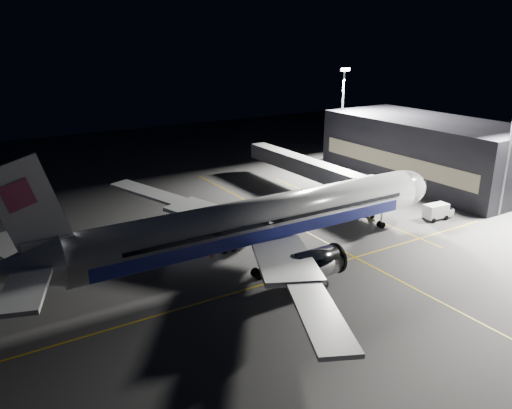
{
  "coord_description": "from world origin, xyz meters",
  "views": [
    {
      "loc": [
        -31.23,
        -48.78,
        26.73
      ],
      "look_at": [
        1.01,
        3.52,
        6.0
      ],
      "focal_mm": 35.0,
      "sensor_mm": 36.0,
      "label": 1
    }
  ],
  "objects_px": {
    "airliner": "(257,222)",
    "baggage_tug": "(184,226)",
    "safety_cone_c": "(208,238)",
    "jet_bridge": "(314,170)",
    "floodlight_mast_north": "(342,108)",
    "safety_cone_a": "(240,233)",
    "floodlight_mast_south": "(511,138)",
    "service_truck": "(438,211)",
    "safety_cone_b": "(211,254)"
  },
  "relations": [
    {
      "from": "floodlight_mast_north",
      "to": "safety_cone_b",
      "type": "distance_m",
      "value": 54.72
    },
    {
      "from": "baggage_tug",
      "to": "safety_cone_b",
      "type": "xyz_separation_m",
      "value": [
        -0.54,
        -9.8,
        -0.41
      ]
    },
    {
      "from": "airliner",
      "to": "safety_cone_b",
      "type": "relative_size",
      "value": 89.27
    },
    {
      "from": "safety_cone_b",
      "to": "jet_bridge",
      "type": "bearing_deg",
      "value": 27.1
    },
    {
      "from": "service_truck",
      "to": "safety_cone_a",
      "type": "xyz_separation_m",
      "value": [
        -29.15,
        10.35,
        -1.02
      ]
    },
    {
      "from": "jet_bridge",
      "to": "baggage_tug",
      "type": "height_order",
      "value": "jet_bridge"
    },
    {
      "from": "jet_bridge",
      "to": "baggage_tug",
      "type": "xyz_separation_m",
      "value": [
        -26.92,
        -4.26,
        -3.83
      ]
    },
    {
      "from": "jet_bridge",
      "to": "safety_cone_a",
      "type": "xyz_separation_m",
      "value": [
        -20.72,
        -9.73,
        -4.27
      ]
    },
    {
      "from": "floodlight_mast_north",
      "to": "safety_cone_b",
      "type": "xyz_separation_m",
      "value": [
        -45.46,
        -27.99,
        -12.03
      ]
    },
    {
      "from": "floodlight_mast_north",
      "to": "safety_cone_c",
      "type": "height_order",
      "value": "floodlight_mast_north"
    },
    {
      "from": "floodlight_mast_south",
      "to": "safety_cone_b",
      "type": "relative_size",
      "value": 30.06
    },
    {
      "from": "baggage_tug",
      "to": "safety_cone_c",
      "type": "height_order",
      "value": "baggage_tug"
    },
    {
      "from": "floodlight_mast_north",
      "to": "service_truck",
      "type": "height_order",
      "value": "floodlight_mast_north"
    },
    {
      "from": "safety_cone_c",
      "to": "safety_cone_a",
      "type": "bearing_deg",
      "value": -7.75
    },
    {
      "from": "airliner",
      "to": "service_truck",
      "type": "bearing_deg",
      "value": -3.69
    },
    {
      "from": "jet_bridge",
      "to": "safety_cone_a",
      "type": "bearing_deg",
      "value": -154.83
    },
    {
      "from": "safety_cone_b",
      "to": "floodlight_mast_south",
      "type": "bearing_deg",
      "value": -12.42
    },
    {
      "from": "baggage_tug",
      "to": "airliner",
      "type": "bearing_deg",
      "value": -65.05
    },
    {
      "from": "airliner",
      "to": "floodlight_mast_north",
      "type": "relative_size",
      "value": 2.97
    },
    {
      "from": "service_truck",
      "to": "floodlight_mast_south",
      "type": "bearing_deg",
      "value": -18.61
    },
    {
      "from": "safety_cone_b",
      "to": "service_truck",
      "type": "bearing_deg",
      "value": -9.54
    },
    {
      "from": "service_truck",
      "to": "baggage_tug",
      "type": "height_order",
      "value": "service_truck"
    },
    {
      "from": "floodlight_mast_north",
      "to": "floodlight_mast_south",
      "type": "xyz_separation_m",
      "value": [
        0.0,
        -38.0,
        0.0
      ]
    },
    {
      "from": "airliner",
      "to": "safety_cone_c",
      "type": "height_order",
      "value": "airliner"
    },
    {
      "from": "floodlight_mast_north",
      "to": "safety_cone_c",
      "type": "xyz_separation_m",
      "value": [
        -43.36,
        -23.03,
        -12.06
      ]
    },
    {
      "from": "jet_bridge",
      "to": "service_truck",
      "type": "distance_m",
      "value": 22.03
    },
    {
      "from": "airliner",
      "to": "baggage_tug",
      "type": "height_order",
      "value": "airliner"
    },
    {
      "from": "floodlight_mast_north",
      "to": "floodlight_mast_south",
      "type": "height_order",
      "value": "same"
    },
    {
      "from": "floodlight_mast_north",
      "to": "floodlight_mast_south",
      "type": "relative_size",
      "value": 1.0
    },
    {
      "from": "floodlight_mast_north",
      "to": "safety_cone_a",
      "type": "height_order",
      "value": "floodlight_mast_north"
    },
    {
      "from": "service_truck",
      "to": "safety_cone_c",
      "type": "distance_m",
      "value": 35.55
    },
    {
      "from": "airliner",
      "to": "safety_cone_a",
      "type": "height_order",
      "value": "airliner"
    },
    {
      "from": "safety_cone_a",
      "to": "jet_bridge",
      "type": "bearing_deg",
      "value": 25.17
    },
    {
      "from": "airliner",
      "to": "baggage_tug",
      "type": "relative_size",
      "value": 24.54
    },
    {
      "from": "floodlight_mast_north",
      "to": "baggage_tug",
      "type": "height_order",
      "value": "floodlight_mast_north"
    },
    {
      "from": "floodlight_mast_north",
      "to": "safety_cone_a",
      "type": "xyz_separation_m",
      "value": [
        -38.72,
        -23.66,
        -12.06
      ]
    },
    {
      "from": "floodlight_mast_south",
      "to": "baggage_tug",
      "type": "bearing_deg",
      "value": 156.2
    },
    {
      "from": "baggage_tug",
      "to": "safety_cone_b",
      "type": "height_order",
      "value": "baggage_tug"
    },
    {
      "from": "floodlight_mast_south",
      "to": "floodlight_mast_north",
      "type": "bearing_deg",
      "value": 90.0
    },
    {
      "from": "safety_cone_c",
      "to": "floodlight_mast_south",
      "type": "bearing_deg",
      "value": -19.04
    },
    {
      "from": "jet_bridge",
      "to": "safety_cone_a",
      "type": "relative_size",
      "value": 55.09
    },
    {
      "from": "airliner",
      "to": "safety_cone_c",
      "type": "xyz_separation_m",
      "value": [
        -2.28,
        8.95,
        -4.85
      ]
    },
    {
      "from": "service_truck",
      "to": "safety_cone_a",
      "type": "relative_size",
      "value": 8.01
    },
    {
      "from": "floodlight_mast_north",
      "to": "floodlight_mast_south",
      "type": "bearing_deg",
      "value": -90.0
    },
    {
      "from": "baggage_tug",
      "to": "safety_cone_a",
      "type": "bearing_deg",
      "value": -32.06
    },
    {
      "from": "floodlight_mast_south",
      "to": "safety_cone_b",
      "type": "xyz_separation_m",
      "value": [
        -45.46,
        10.01,
        -12.03
      ]
    },
    {
      "from": "floodlight_mast_south",
      "to": "baggage_tug",
      "type": "xyz_separation_m",
      "value": [
        -44.92,
        19.81,
        -11.62
      ]
    },
    {
      "from": "safety_cone_a",
      "to": "safety_cone_c",
      "type": "xyz_separation_m",
      "value": [
        -4.64,
        0.63,
        0.0
      ]
    },
    {
      "from": "jet_bridge",
      "to": "safety_cone_c",
      "type": "xyz_separation_m",
      "value": [
        -25.36,
        -9.1,
        -4.27
      ]
    },
    {
      "from": "airliner",
      "to": "jet_bridge",
      "type": "bearing_deg",
      "value": 38.04
    }
  ]
}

